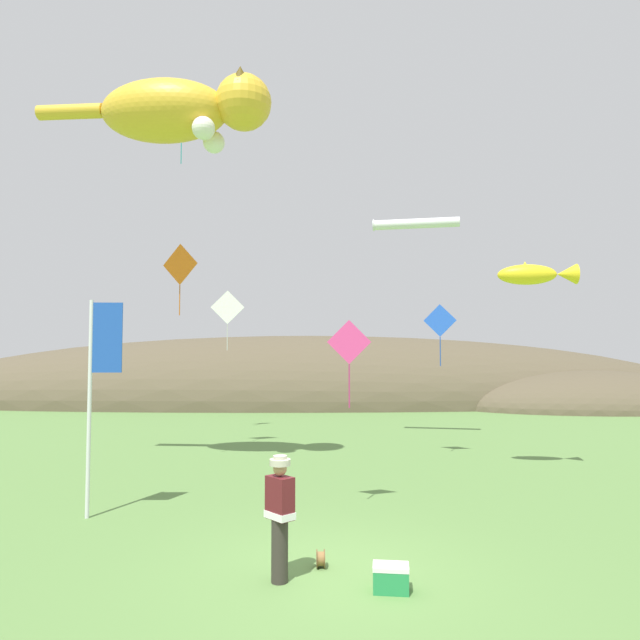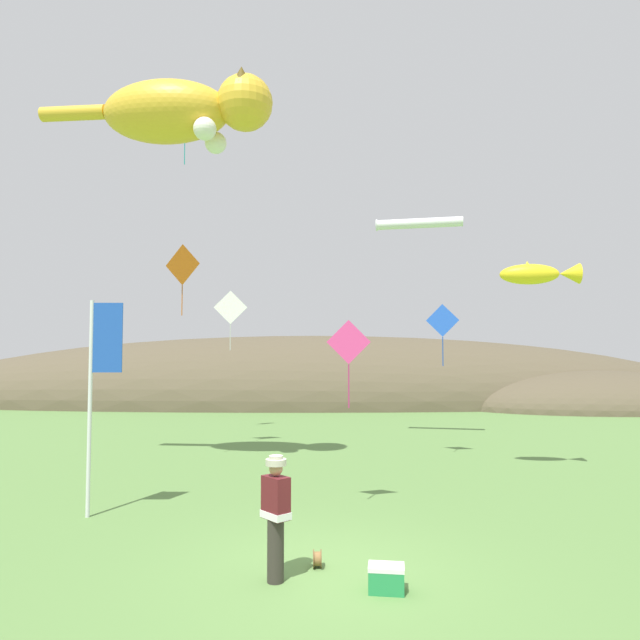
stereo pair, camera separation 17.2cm
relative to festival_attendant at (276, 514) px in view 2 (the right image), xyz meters
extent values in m
plane|color=#5B8442|center=(0.69, 0.29, -0.95)|extent=(120.00, 120.00, 0.00)
ellipsoid|color=brown|center=(0.69, 29.04, -0.95)|extent=(53.10, 13.40, 8.61)
ellipsoid|color=brown|center=(17.08, 24.91, -0.95)|extent=(16.57, 9.59, 4.33)
cylinder|color=#332D28|center=(0.00, 0.00, -0.51)|extent=(0.24, 0.24, 0.88)
cube|color=#59191E|center=(0.00, 0.00, 0.23)|extent=(0.44, 0.46, 0.60)
cube|color=white|center=(0.00, 0.00, -0.01)|extent=(0.47, 0.49, 0.10)
sphere|color=tan|center=(0.00, 0.00, 0.64)|extent=(0.20, 0.20, 0.20)
cylinder|color=#B2AD99|center=(0.00, 0.00, 0.73)|extent=(0.30, 0.30, 0.09)
cylinder|color=#B2AD99|center=(0.00, 0.00, 0.79)|extent=(0.20, 0.20, 0.07)
cylinder|color=olive|center=(0.60, 0.52, -0.82)|extent=(0.11, 0.20, 0.20)
cylinder|color=brown|center=(0.54, 0.52, -0.82)|extent=(0.02, 0.27, 0.27)
cylinder|color=brown|center=(0.66, 0.52, -0.82)|extent=(0.02, 0.27, 0.27)
cube|color=#268C4C|center=(1.53, -0.36, -0.80)|extent=(0.52, 0.39, 0.30)
cube|color=white|center=(1.53, -0.36, -0.62)|extent=(0.53, 0.39, 0.06)
cylinder|color=silver|center=(-3.92, 3.22, 1.20)|extent=(0.08, 0.08, 4.30)
cube|color=#1E4CB2|center=(-3.60, 3.22, 2.60)|extent=(0.60, 0.03, 1.40)
ellipsoid|color=gold|center=(-3.47, 7.00, 8.85)|extent=(3.70, 2.22, 1.68)
ellipsoid|color=white|center=(-3.30, 6.98, 8.55)|extent=(2.38, 1.26, 0.92)
sphere|color=gold|center=(-1.31, 6.76, 9.02)|extent=(1.51, 1.51, 1.51)
cone|color=#503E10|center=(-1.26, 7.17, 9.57)|extent=(0.59, 0.59, 0.50)
cone|color=#503E10|center=(-1.35, 6.34, 9.57)|extent=(0.59, 0.59, 0.50)
sphere|color=white|center=(-2.19, 7.36, 8.14)|extent=(0.60, 0.60, 0.60)
sphere|color=white|center=(-2.30, 6.36, 8.14)|extent=(0.60, 0.60, 0.60)
cylinder|color=gold|center=(-6.13, 7.30, 8.94)|extent=(1.88, 0.60, 0.40)
ellipsoid|color=yellow|center=(6.29, 6.69, 4.37)|extent=(1.60, 0.76, 0.55)
cone|color=yellow|center=(7.31, 6.57, 4.37)|extent=(0.56, 0.60, 0.55)
cone|color=yellow|center=(6.25, 6.69, 4.60)|extent=(0.28, 0.28, 0.25)
sphere|color=black|center=(5.82, 6.94, 4.41)|extent=(0.13, 0.13, 0.13)
cylinder|color=white|center=(4.43, 12.27, 7.01)|extent=(3.11, 1.04, 0.36)
torus|color=white|center=(2.91, 12.61, 7.01)|extent=(0.15, 0.44, 0.44)
cube|color=#E53F8C|center=(1.27, 3.51, 2.51)|extent=(0.92, 0.07, 0.92)
cylinder|color=black|center=(1.27, 3.53, 2.51)|extent=(0.62, 0.05, 0.02)
cube|color=#A02C62|center=(1.27, 3.51, 1.60)|extent=(0.03, 0.01, 0.90)
cube|color=orange|center=(-3.33, 8.51, 4.89)|extent=(1.12, 0.52, 1.22)
cylinder|color=black|center=(-3.33, 8.52, 4.89)|extent=(0.75, 0.35, 0.02)
cube|color=#A95011|center=(-3.33, 8.51, 3.83)|extent=(0.03, 0.02, 0.90)
cube|color=#19BFBF|center=(-4.20, 12.41, 10.60)|extent=(0.91, 0.41, 0.99)
cylinder|color=black|center=(-4.20, 12.42, 10.60)|extent=(0.62, 0.28, 0.02)
cube|color=#118585|center=(-4.20, 12.41, 9.65)|extent=(0.03, 0.02, 0.90)
cube|color=blue|center=(4.52, 9.14, 3.27)|extent=(0.96, 0.35, 1.01)
cylinder|color=black|center=(4.52, 9.15, 3.27)|extent=(0.65, 0.24, 0.02)
cube|color=#1A3E97|center=(4.52, 9.14, 2.32)|extent=(0.03, 0.02, 0.90)
cube|color=white|center=(-2.30, 11.30, 3.83)|extent=(1.15, 0.05, 1.15)
cylinder|color=black|center=(-2.30, 11.31, 3.83)|extent=(0.78, 0.04, 0.02)
cube|color=#A9A9A9|center=(-2.30, 11.30, 2.81)|extent=(0.03, 0.01, 0.90)
camera|label=1|loc=(0.35, -8.28, 2.31)|focal=32.00mm
camera|label=2|loc=(0.52, -8.28, 2.31)|focal=32.00mm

